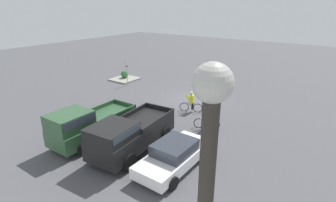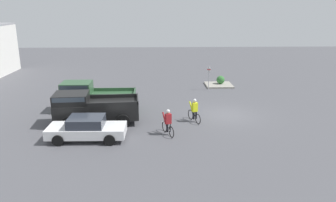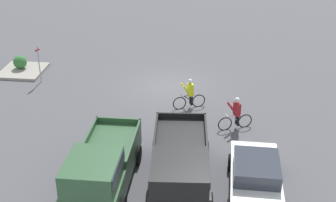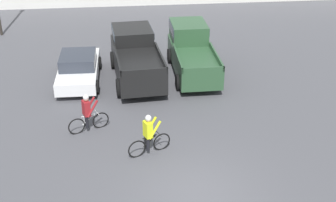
{
  "view_description": "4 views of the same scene",
  "coord_description": "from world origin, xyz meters",
  "views": [
    {
      "loc": [
        -10.28,
        18.39,
        7.65
      ],
      "look_at": [
        -0.43,
        4.24,
        1.2
      ],
      "focal_mm": 28.0,
      "sensor_mm": 36.0,
      "label": 1
    },
    {
      "loc": [
        -22.25,
        4.98,
        7.59
      ],
      "look_at": [
        -0.43,
        4.24,
        1.2
      ],
      "focal_mm": 35.0,
      "sensor_mm": 36.0,
      "label": 2
    },
    {
      "loc": [
        -2.6,
        23.52,
        10.82
      ],
      "look_at": [
        -0.43,
        4.24,
        1.2
      ],
      "focal_mm": 50.0,
      "sensor_mm": 36.0,
      "label": 3
    },
    {
      "loc": [
        -2.19,
        -11.89,
        9.6
      ],
      "look_at": [
        -0.43,
        4.24,
        1.2
      ],
      "focal_mm": 50.0,
      "sensor_mm": 36.0,
      "label": 4
    }
  ],
  "objects": [
    {
      "name": "ground_plane",
      "position": [
        0.0,
        0.0,
        0.0
      ],
      "size": [
        80.0,
        80.0,
        0.0
      ],
      "primitive_type": "plane",
      "color": "#4C4C51"
    },
    {
      "name": "sedan_0",
      "position": [
        -4.22,
        9.12,
        0.7
      ],
      "size": [
        2.06,
        4.53,
        1.39
      ],
      "color": "white",
      "rests_on": "ground_plane"
    },
    {
      "name": "pickup_truck_0",
      "position": [
        -1.45,
        9.34,
        1.12
      ],
      "size": [
        2.6,
        5.58,
        2.11
      ],
      "color": "black",
      "rests_on": "ground_plane"
    },
    {
      "name": "pickup_truck_1",
      "position": [
        1.38,
        9.83,
        1.11
      ],
      "size": [
        2.17,
        5.37,
        2.17
      ],
      "color": "#2D5133",
      "rests_on": "ground_plane"
    },
    {
      "name": "cyclist_0",
      "position": [
        -1.31,
        2.48,
        0.79
      ],
      "size": [
        1.6,
        0.72,
        1.62
      ],
      "color": "black",
      "rests_on": "ground_plane"
    },
    {
      "name": "cyclist_1",
      "position": [
        -3.58,
        4.35,
        0.8
      ],
      "size": [
        1.58,
        0.71,
        1.63
      ],
      "color": "black",
      "rests_on": "ground_plane"
    },
    {
      "name": "fire_lane_sign",
      "position": [
        7.28,
        0.2,
        1.36
      ],
      "size": [
        0.16,
        0.28,
        2.24
      ],
      "color": "#9E9EA3",
      "rests_on": "ground_plane"
    },
    {
      "name": "curb_island",
      "position": [
        8.88,
        -1.08,
        0.07
      ],
      "size": [
        2.47,
        2.57,
        0.15
      ],
      "primitive_type": "cube",
      "color": "gray",
      "rests_on": "ground_plane"
    },
    {
      "name": "shrub",
      "position": [
        9.07,
        -1.28,
        0.55
      ],
      "size": [
        0.8,
        0.8,
        0.8
      ],
      "color": "#337033",
      "rests_on": "curb_island"
    }
  ]
}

